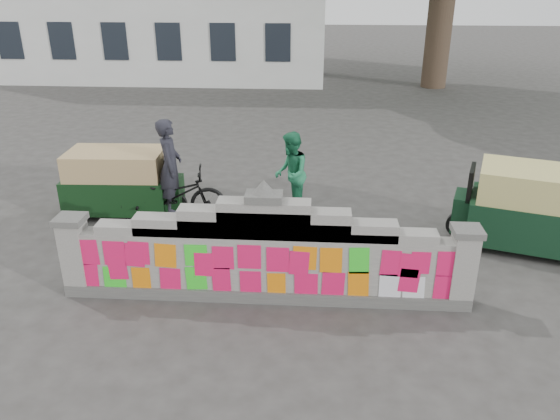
{
  "coord_description": "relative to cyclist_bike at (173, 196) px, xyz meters",
  "views": [
    {
      "loc": [
        0.74,
        -7.42,
        4.79
      ],
      "look_at": [
        0.17,
        1.0,
        1.1
      ],
      "focal_mm": 35.0,
      "sensor_mm": 36.0,
      "label": 1
    }
  ],
  "objects": [
    {
      "name": "pedestrian",
      "position": [
        2.4,
        0.62,
        0.32
      ],
      "size": [
        0.73,
        0.9,
        1.78
      ],
      "primitive_type": "imported",
      "rotation": [
        0.0,
        0.0,
        -1.51
      ],
      "color": "#217A4E",
      "rests_on": "ground"
    },
    {
      "name": "rickshaw_right",
      "position": [
        6.97,
        -0.73,
        0.24
      ],
      "size": [
        2.89,
        1.98,
        1.55
      ],
      "rotation": [
        0.0,
        0.0,
        2.83
      ],
      "color": "black",
      "rests_on": "ground"
    },
    {
      "name": "ground",
      "position": [
        2.16,
        -2.79,
        -0.57
      ],
      "size": [
        100.0,
        100.0,
        0.0
      ],
      "primitive_type": "plane",
      "color": "#383533",
      "rests_on": "ground"
    },
    {
      "name": "cyclist_rider",
      "position": [
        0.0,
        0.0,
        0.4
      ],
      "size": [
        0.56,
        0.77,
        1.93
      ],
      "primitive_type": "imported",
      "rotation": [
        0.0,
        0.0,
        1.72
      ],
      "color": "#22222A",
      "rests_on": "ground"
    },
    {
      "name": "rickshaw_left",
      "position": [
        -1.19,
        0.37,
        0.15
      ],
      "size": [
        2.53,
        1.25,
        1.39
      ],
      "rotation": [
        0.0,
        0.0,
        0.04
      ],
      "color": "black",
      "rests_on": "ground"
    },
    {
      "name": "parapet_wall",
      "position": [
        2.16,
        -2.8,
        0.18
      ],
      "size": [
        6.48,
        0.44,
        2.01
      ],
      "color": "#4C4C49",
      "rests_on": "ground"
    },
    {
      "name": "cyclist_bike",
      "position": [
        0.0,
        0.0,
        0.0
      ],
      "size": [
        2.26,
        1.08,
        1.14
      ],
      "primitive_type": "imported",
      "rotation": [
        0.0,
        0.0,
        1.72
      ],
      "color": "black",
      "rests_on": "ground"
    }
  ]
}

